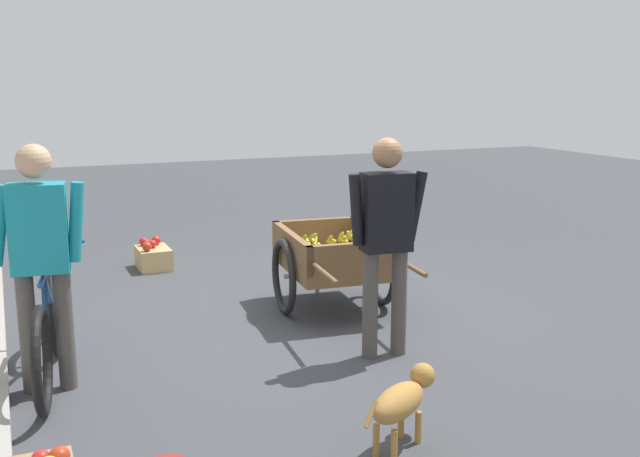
# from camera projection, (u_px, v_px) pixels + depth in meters

# --- Properties ---
(ground_plane) EXTENTS (24.00, 24.00, 0.00)m
(ground_plane) POSITION_uv_depth(u_px,v_px,m) (311.00, 322.00, 6.02)
(ground_plane) COLOR #3D3F44
(fruit_cart) EXTENTS (1.72, 1.00, 0.71)m
(fruit_cart) POSITION_uv_depth(u_px,v_px,m) (334.00, 259.00, 6.28)
(fruit_cart) COLOR brown
(fruit_cart) RESTS_ON ground
(vendor_person) EXTENTS (0.24, 0.58, 1.56)m
(vendor_person) POSITION_uv_depth(u_px,v_px,m) (386.00, 229.00, 5.12)
(vendor_person) COLOR #4C4742
(vendor_person) RESTS_ON ground
(bicycle) EXTENTS (1.65, 0.46, 0.85)m
(bicycle) POSITION_uv_depth(u_px,v_px,m) (49.00, 329.00, 4.79)
(bicycle) COLOR black
(bicycle) RESTS_ON ground
(cyclist_person) EXTENTS (0.25, 0.58, 1.57)m
(cyclist_person) POSITION_uv_depth(u_px,v_px,m) (40.00, 247.00, 4.53)
(cyclist_person) COLOR #4C4742
(cyclist_person) RESTS_ON ground
(dog) EXTENTS (0.40, 0.60, 0.40)m
(dog) POSITION_uv_depth(u_px,v_px,m) (402.00, 400.00, 3.94)
(dog) COLOR #AD7A38
(dog) RESTS_ON ground
(mixed_fruit_crate) EXTENTS (0.44, 0.32, 0.32)m
(mixed_fruit_crate) POSITION_uv_depth(u_px,v_px,m) (153.00, 256.00, 7.69)
(mixed_fruit_crate) COLOR tan
(mixed_fruit_crate) RESTS_ON ground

